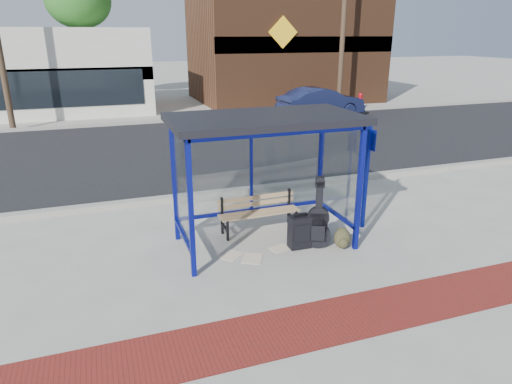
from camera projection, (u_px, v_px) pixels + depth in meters
name	position (u px, v px, depth m)	size (l,w,h in m)	color
ground	(264.00, 244.00, 8.59)	(120.00, 120.00, 0.00)	#B2ADA0
brick_paver_strip	(330.00, 321.00, 6.27)	(60.00, 1.00, 0.01)	maroon
curb_near	(223.00, 193.00, 11.15)	(60.00, 0.25, 0.12)	gray
street_asphalt	(184.00, 148.00, 15.72)	(60.00, 10.00, 0.00)	black
curb_far	(162.00, 121.00, 20.24)	(60.00, 0.25, 0.12)	gray
far_sidewalk	(156.00, 116.00, 21.95)	(60.00, 4.00, 0.01)	#B2ADA0
bus_shelter	(264.00, 135.00, 7.97)	(3.30, 1.80, 2.42)	navy
storefront_brown	(283.00, 43.00, 26.51)	(10.00, 7.08, 6.40)	#59331E
tree_mid	(78.00, 1.00, 25.46)	(3.60, 3.60, 7.03)	#4C3826
tree_right	(326.00, 6.00, 30.30)	(3.60, 3.60, 7.03)	#4C3826
utility_pole_east	(343.00, 25.00, 21.99)	(1.60, 0.24, 8.00)	#4C3826
bench	(258.00, 210.00, 9.02)	(1.62, 0.44, 0.76)	black
guitar_bag	(318.00, 224.00, 8.29)	(0.48, 0.31, 1.29)	black
suitcase	(300.00, 232.00, 8.33)	(0.39, 0.26, 0.68)	black
backpack	(342.00, 239.00, 8.36)	(0.37, 0.35, 0.38)	#32311C
sign_post	(367.00, 169.00, 8.93)	(0.11, 0.27, 2.17)	navy
newspaper_a	(231.00, 255.00, 8.12)	(0.40, 0.31, 0.01)	white
newspaper_b	(252.00, 258.00, 8.01)	(0.42, 0.33, 0.01)	white
newspaper_c	(280.00, 248.00, 8.39)	(0.36, 0.28, 0.01)	white
parked_car	(321.00, 102.00, 21.45)	(1.45, 4.15, 1.37)	#192047
fire_hydrant	(360.00, 100.00, 23.88)	(0.37, 0.24, 0.82)	#B30C14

